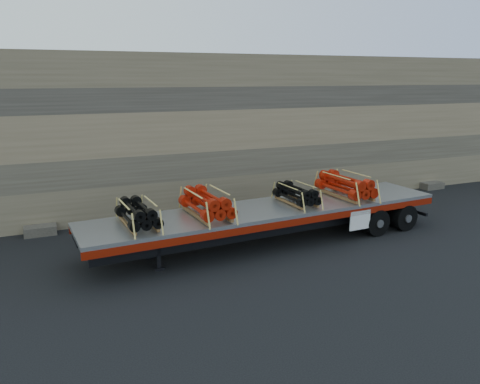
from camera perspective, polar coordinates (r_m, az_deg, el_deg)
The scene contains 7 objects.
ground at distance 17.32m, azimuth 4.57°, elevation -6.53°, with size 120.00×120.00×0.00m, color black.
rock_wall at distance 22.34m, azimuth -2.98°, elevation 7.37°, with size 44.00×3.00×7.00m, color #7A6B54.
trailer at distance 17.39m, azimuth 3.62°, elevation -4.02°, with size 13.74×2.64×1.37m, color #B2B4BA, non-canonical shape.
bundle_front at distance 15.31m, azimuth -12.34°, elevation -2.69°, with size 1.04×2.09×0.74m, color black, non-canonical shape.
bundle_midfront at distance 16.00m, azimuth -4.10°, elevation -1.48°, with size 1.19×2.37×0.84m, color #AE1B09, non-canonical shape.
bundle_midrear at distance 17.69m, azimuth 6.89°, elevation -0.32°, with size 0.96×1.92×0.68m, color black, non-canonical shape.
bundle_rear at distance 19.02m, azimuth 12.73°, elevation 0.72°, with size 1.22×2.44×0.87m, color #AE1B09, non-canonical shape.
Camera 1 is at (-7.54, -14.38, 6.02)m, focal length 35.00 mm.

